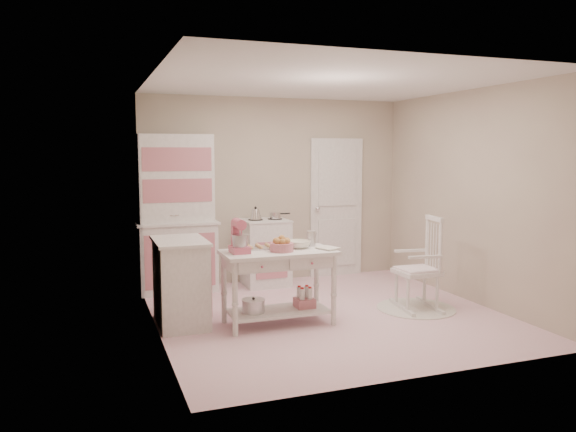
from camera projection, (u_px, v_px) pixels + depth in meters
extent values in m
plane|color=pink|center=(328.00, 314.00, 6.39)|extent=(3.80, 3.80, 0.00)
cube|color=white|center=(330.00, 82.00, 6.10)|extent=(3.80, 3.80, 0.04)
cube|color=beige|center=(275.00, 190.00, 8.02)|extent=(3.80, 0.04, 2.60)
cube|color=beige|center=(426.00, 220.00, 4.47)|extent=(3.80, 0.04, 2.60)
cube|color=beige|center=(155.00, 207.00, 5.61)|extent=(0.04, 3.80, 2.60)
cube|color=beige|center=(471.00, 196.00, 6.88)|extent=(0.04, 3.80, 2.60)
cube|color=white|center=(336.00, 207.00, 8.35)|extent=(0.82, 0.05, 2.04)
cube|color=white|center=(177.00, 214.00, 7.34)|extent=(1.06, 0.50, 2.08)
cube|color=white|center=(266.00, 252.00, 7.77)|extent=(0.62, 0.57, 0.92)
cube|color=white|center=(181.00, 282.00, 5.99)|extent=(0.54, 0.84, 0.92)
cylinder|color=white|center=(416.00, 308.00, 6.63)|extent=(0.92, 0.92, 0.01)
cube|color=white|center=(417.00, 263.00, 6.56)|extent=(0.58, 0.78, 1.10)
cube|color=white|center=(278.00, 288.00, 6.00)|extent=(1.20, 0.60, 0.80)
cube|color=#CD5671|center=(239.00, 237.00, 5.81)|extent=(0.20, 0.28, 0.34)
cube|color=silver|center=(260.00, 248.00, 6.07)|extent=(0.34, 0.24, 0.02)
cylinder|color=#C4707D|center=(282.00, 247.00, 5.91)|extent=(0.25, 0.25, 0.09)
imported|color=white|center=(299.00, 244.00, 6.11)|extent=(0.26, 0.26, 0.08)
cylinder|color=silver|center=(311.00, 238.00, 6.24)|extent=(0.10, 0.10, 0.17)
imported|color=white|center=(322.00, 249.00, 5.99)|extent=(0.24, 0.28, 0.02)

